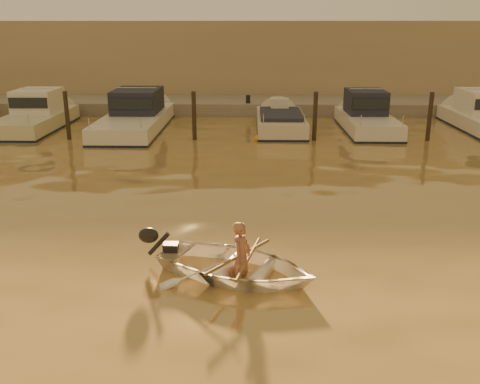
{
  "coord_description": "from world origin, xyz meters",
  "views": [
    {
      "loc": [
        2.16,
        -8.18,
        4.66
      ],
      "look_at": [
        1.91,
        4.17,
        0.75
      ],
      "focal_mm": 40.0,
      "sensor_mm": 36.0,
      "label": 1
    }
  ],
  "objects_px": {
    "moored_boat_3": "(280,125)",
    "waterfront_building": "(218,60)",
    "moored_boat_2": "(135,116)",
    "dinghy": "(237,266)",
    "moored_boat_1": "(34,116)",
    "moored_boat_4": "(367,117)",
    "person": "(241,257)"
  },
  "relations": [
    {
      "from": "moored_boat_1",
      "to": "waterfront_building",
      "type": "distance_m",
      "value": 13.59
    },
    {
      "from": "moored_boat_4",
      "to": "moored_boat_2",
      "type": "bearing_deg",
      "value": 180.0
    },
    {
      "from": "dinghy",
      "to": "waterfront_building",
      "type": "relative_size",
      "value": 0.07
    },
    {
      "from": "moored_boat_3",
      "to": "waterfront_building",
      "type": "height_order",
      "value": "waterfront_building"
    },
    {
      "from": "person",
      "to": "moored_boat_4",
      "type": "relative_size",
      "value": 0.22
    },
    {
      "from": "moored_boat_1",
      "to": "moored_boat_4",
      "type": "bearing_deg",
      "value": 0.0
    },
    {
      "from": "moored_boat_2",
      "to": "moored_boat_4",
      "type": "xyz_separation_m",
      "value": [
        10.57,
        0.0,
        0.0
      ]
    },
    {
      "from": "moored_boat_1",
      "to": "moored_boat_4",
      "type": "height_order",
      "value": "same"
    },
    {
      "from": "moored_boat_2",
      "to": "moored_boat_4",
      "type": "bearing_deg",
      "value": 0.0
    },
    {
      "from": "person",
      "to": "moored_boat_4",
      "type": "distance_m",
      "value": 15.83
    },
    {
      "from": "moored_boat_3",
      "to": "waterfront_building",
      "type": "relative_size",
      "value": 0.13
    },
    {
      "from": "moored_boat_3",
      "to": "moored_boat_1",
      "type": "bearing_deg",
      "value": 180.0
    },
    {
      "from": "dinghy",
      "to": "moored_boat_3",
      "type": "distance_m",
      "value": 14.91
    },
    {
      "from": "moored_boat_4",
      "to": "waterfront_building",
      "type": "height_order",
      "value": "waterfront_building"
    },
    {
      "from": "person",
      "to": "moored_boat_2",
      "type": "bearing_deg",
      "value": 42.65
    },
    {
      "from": "dinghy",
      "to": "moored_boat_1",
      "type": "relative_size",
      "value": 0.47
    },
    {
      "from": "waterfront_building",
      "to": "moored_boat_1",
      "type": "bearing_deg",
      "value": -125.24
    },
    {
      "from": "person",
      "to": "waterfront_building",
      "type": "relative_size",
      "value": 0.03
    },
    {
      "from": "moored_boat_1",
      "to": "moored_boat_2",
      "type": "xyz_separation_m",
      "value": [
        4.63,
        0.0,
        0.0
      ]
    },
    {
      "from": "dinghy",
      "to": "moored_boat_4",
      "type": "relative_size",
      "value": 0.48
    },
    {
      "from": "moored_boat_2",
      "to": "moored_boat_3",
      "type": "xyz_separation_m",
      "value": [
        6.65,
        0.0,
        -0.4
      ]
    },
    {
      "from": "person",
      "to": "moored_boat_4",
      "type": "xyz_separation_m",
      "value": [
        5.43,
        14.87,
        0.22
      ]
    },
    {
      "from": "person",
      "to": "waterfront_building",
      "type": "xyz_separation_m",
      "value": [
        -2.0,
        25.87,
        1.99
      ]
    },
    {
      "from": "waterfront_building",
      "to": "moored_boat_4",
      "type": "bearing_deg",
      "value": -55.98
    },
    {
      "from": "moored_boat_2",
      "to": "dinghy",
      "type": "bearing_deg",
      "value": -71.19
    },
    {
      "from": "moored_boat_3",
      "to": "moored_boat_4",
      "type": "height_order",
      "value": "moored_boat_4"
    },
    {
      "from": "dinghy",
      "to": "moored_boat_2",
      "type": "relative_size",
      "value": 0.37
    },
    {
      "from": "moored_boat_1",
      "to": "moored_boat_3",
      "type": "relative_size",
      "value": 1.12
    },
    {
      "from": "moored_boat_4",
      "to": "waterfront_building",
      "type": "bearing_deg",
      "value": 124.02
    },
    {
      "from": "dinghy",
      "to": "moored_boat_4",
      "type": "xyz_separation_m",
      "value": [
        5.52,
        14.83,
        0.42
      ]
    },
    {
      "from": "moored_boat_3",
      "to": "waterfront_building",
      "type": "xyz_separation_m",
      "value": [
        -3.5,
        11.0,
        2.17
      ]
    },
    {
      "from": "moored_boat_1",
      "to": "moored_boat_4",
      "type": "xyz_separation_m",
      "value": [
        15.2,
        0.0,
        0.0
      ]
    }
  ]
}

